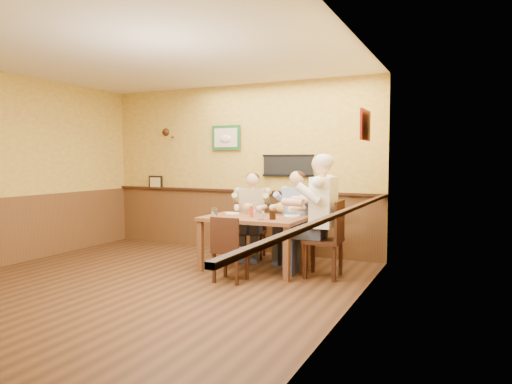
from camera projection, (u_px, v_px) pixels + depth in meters
room at (159, 148)px, 5.58m from camera, size 5.02×5.03×2.81m
dining_table at (254, 223)px, 6.36m from camera, size 1.40×0.90×0.75m
chair_back_left at (253, 231)px, 7.17m from camera, size 0.47×0.47×0.84m
chair_back_right at (298, 234)px, 6.87m from camera, size 0.49×0.49×0.87m
chair_right_end at (323, 239)px, 5.97m from camera, size 0.49×0.49×1.02m
chair_near_side at (231, 249)px, 5.78m from camera, size 0.40×0.40×0.84m
diner_tan_shirt at (253, 220)px, 7.16m from camera, size 0.68×0.68×1.20m
diner_blue_polo at (298, 221)px, 6.86m from camera, size 0.71×0.71×1.24m
diner_white_elder at (323, 222)px, 5.96m from camera, size 0.70×0.70×1.45m
water_glass_left at (214, 213)px, 6.28m from camera, size 0.11×0.11×0.13m
water_glass_mid at (261, 215)px, 6.02m from camera, size 0.09×0.09×0.12m
cola_tumbler at (273, 215)px, 6.06m from camera, size 0.12×0.12×0.12m
hot_sauce_bottle at (252, 211)px, 6.30m from camera, size 0.04×0.04×0.17m
salt_shaker at (254, 213)px, 6.40m from camera, size 0.05×0.05×0.09m
pepper_shaker at (252, 213)px, 6.37m from camera, size 0.04×0.04×0.09m
plate_far_left at (232, 213)px, 6.70m from camera, size 0.28×0.28×0.01m
plate_far_right at (292, 216)px, 6.39m from camera, size 0.24×0.24×0.02m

